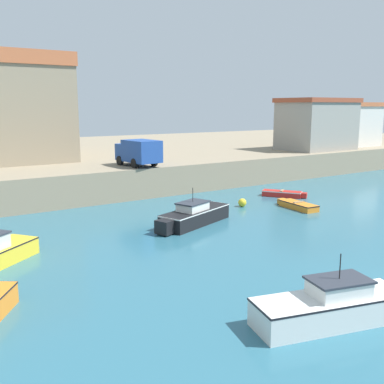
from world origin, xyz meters
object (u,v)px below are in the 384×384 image
at_px(dinghy_red_4, 283,194).
at_px(motorboat_white_8, 335,305).
at_px(dinghy_orange_5, 297,205).
at_px(harbor_shed_mid_row, 317,124).
at_px(truck_on_quay, 138,152).
at_px(harbor_shed_far_end, 348,124).
at_px(mooring_buoy, 242,203).
at_px(motorboat_black_7, 194,215).

relative_size(dinghy_red_4, motorboat_white_8, 0.53).
height_order(dinghy_orange_5, harbor_shed_mid_row, harbor_shed_mid_row).
height_order(dinghy_orange_5, truck_on_quay, truck_on_quay).
relative_size(harbor_shed_mid_row, harbor_shed_far_end, 1.29).
height_order(motorboat_white_8, mooring_buoy, motorboat_white_8).
relative_size(motorboat_white_8, harbor_shed_mid_row, 0.76).
relative_size(dinghy_orange_5, harbor_shed_far_end, 0.56).
relative_size(motorboat_white_8, truck_on_quay, 1.44).
relative_size(dinghy_red_4, harbor_shed_far_end, 0.52).
distance_m(dinghy_red_4, harbor_shed_far_end, 25.29).
height_order(dinghy_red_4, motorboat_white_8, motorboat_white_8).
height_order(motorboat_white_8, harbor_shed_far_end, harbor_shed_far_end).
bearing_deg(truck_on_quay, dinghy_orange_5, -55.93).
distance_m(motorboat_white_8, mooring_buoy, 18.48).
distance_m(dinghy_orange_5, motorboat_black_7, 8.97).
height_order(dinghy_red_4, dinghy_orange_5, dinghy_red_4).
relative_size(dinghy_orange_5, motorboat_white_8, 0.57).
relative_size(motorboat_black_7, motorboat_white_8, 0.98).
relative_size(dinghy_red_4, dinghy_orange_5, 0.93).
bearing_deg(dinghy_orange_5, motorboat_white_8, -132.39).
xyz_separation_m(dinghy_orange_5, motorboat_white_8, (-12.16, -13.32, 0.36)).
bearing_deg(motorboat_black_7, dinghy_red_4, 16.68).
xyz_separation_m(motorboat_black_7, mooring_buoy, (5.94, 2.30, -0.28)).
xyz_separation_m(mooring_buoy, harbor_shed_mid_row, (19.51, 10.31, 5.14)).
bearing_deg(mooring_buoy, motorboat_white_8, -119.66).
height_order(dinghy_orange_5, motorboat_black_7, motorboat_black_7).
bearing_deg(motorboat_white_8, harbor_shed_mid_row, 42.61).
height_order(mooring_buoy, harbor_shed_mid_row, harbor_shed_mid_row).
bearing_deg(truck_on_quay, motorboat_white_8, -100.91).
bearing_deg(harbor_shed_far_end, dinghy_red_4, -153.57).
bearing_deg(motorboat_black_7, harbor_shed_mid_row, 26.34).
xyz_separation_m(dinghy_orange_5, truck_on_quay, (-7.47, 11.04, 3.45)).
distance_m(motorboat_black_7, mooring_buoy, 6.37).
xyz_separation_m(harbor_shed_far_end, truck_on_quay, (-31.96, -3.81, -1.53)).
xyz_separation_m(motorboat_black_7, truck_on_quay, (1.49, 10.60, 3.12)).
height_order(motorboat_black_7, harbor_shed_far_end, harbor_shed_far_end).
distance_m(harbor_shed_mid_row, harbor_shed_far_end, 8.20).
height_order(motorboat_white_8, truck_on_quay, truck_on_quay).
bearing_deg(motorboat_black_7, truck_on_quay, 82.00).
height_order(harbor_shed_mid_row, truck_on_quay, harbor_shed_mid_row).
height_order(mooring_buoy, harbor_shed_far_end, harbor_shed_far_end).
distance_m(dinghy_orange_5, motorboat_white_8, 18.04).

